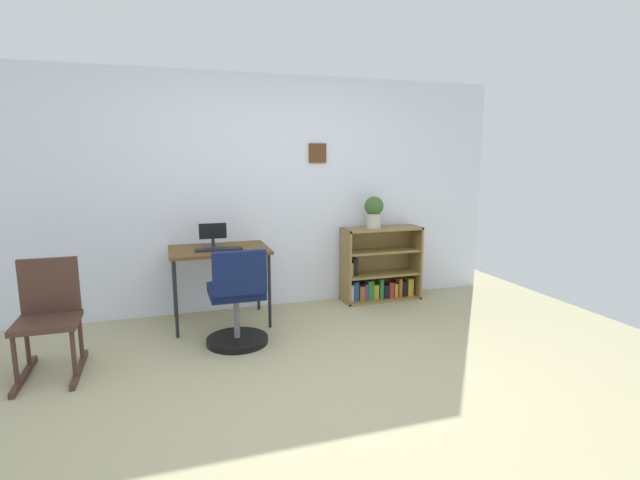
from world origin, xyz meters
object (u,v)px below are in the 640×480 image
object	(u,v)px
desk	(219,255)
rocking_chair	(49,316)
bookshelf_low	(379,268)
potted_plant_on_shelf	(374,211)
keyboard	(219,249)
office_chair	(237,304)
monitor	(213,237)

from	to	relation	value
desk	rocking_chair	xyz separation A→B (m)	(-1.31, -0.68, -0.23)
bookshelf_low	potted_plant_on_shelf	world-z (taller)	potted_plant_on_shelf
keyboard	potted_plant_on_shelf	xyz separation A→B (m)	(1.67, 0.28, 0.26)
office_chair	potted_plant_on_shelf	xyz separation A→B (m)	(1.59, 0.81, 0.63)
desk	potted_plant_on_shelf	size ratio (longest dim) A/B	2.65
monitor	office_chair	distance (m)	0.83
desk	bookshelf_low	size ratio (longest dim) A/B	1.05
desk	potted_plant_on_shelf	world-z (taller)	potted_plant_on_shelf
rocking_chair	potted_plant_on_shelf	xyz separation A→B (m)	(2.97, 0.87, 0.57)
keyboard	rocking_chair	xyz separation A→B (m)	(-1.29, -0.59, -0.30)
bookshelf_low	rocking_chair	bearing A→B (deg)	-163.26
office_chair	potted_plant_on_shelf	bearing A→B (deg)	27.08
desk	keyboard	size ratio (longest dim) A/B	2.15
bookshelf_low	desk	bearing A→B (deg)	-172.29
desk	monitor	bearing A→B (deg)	134.98
keyboard	potted_plant_on_shelf	size ratio (longest dim) A/B	1.24
keyboard	desk	bearing A→B (deg)	83.50
bookshelf_low	potted_plant_on_shelf	distance (m)	0.66
desk	potted_plant_on_shelf	xyz separation A→B (m)	(1.66, 0.19, 0.33)
keyboard	rocking_chair	distance (m)	1.45
bookshelf_low	keyboard	bearing A→B (deg)	-169.24
keyboard	bookshelf_low	bearing A→B (deg)	10.76
office_chair	rocking_chair	size ratio (longest dim) A/B	1.01
rocking_chair	office_chair	bearing A→B (deg)	2.30
desk	office_chair	world-z (taller)	office_chair
monitor	desk	bearing A→B (deg)	-45.02
desk	office_chair	size ratio (longest dim) A/B	1.07
potted_plant_on_shelf	bookshelf_low	bearing A→B (deg)	27.76
monitor	keyboard	xyz separation A→B (m)	(0.04, -0.15, -0.10)
desk	rocking_chair	bearing A→B (deg)	-152.38
office_chair	rocking_chair	xyz separation A→B (m)	(-1.37, -0.06, 0.07)
monitor	keyboard	size ratio (longest dim) A/B	0.60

